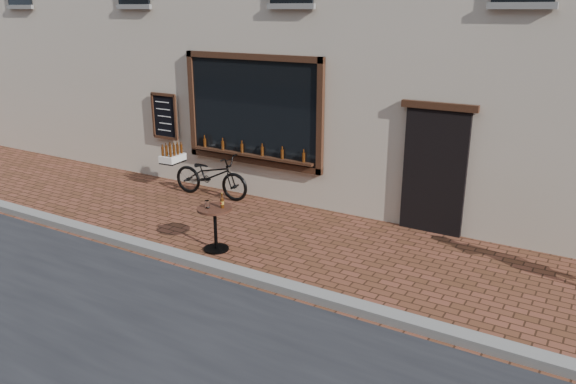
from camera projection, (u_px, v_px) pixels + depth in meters
The scene contains 4 objects.
ground at pixel (229, 282), 8.21m from camera, with size 90.00×90.00×0.00m, color #4F2B19.
kerb at pixel (237, 273), 8.35m from camera, with size 90.00×0.25×0.12m, color slate.
cargo_bicycle at pixel (209, 175), 11.82m from camera, with size 2.09×0.74×1.00m.
bistro_table at pixel (215, 220), 9.15m from camera, with size 0.58×0.58×0.99m.
Camera 1 is at (4.55, -5.89, 3.80)m, focal length 35.00 mm.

